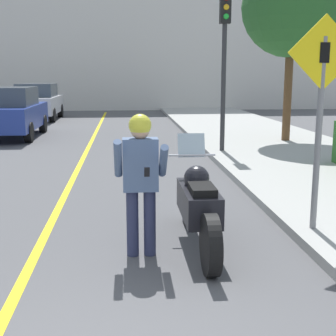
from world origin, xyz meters
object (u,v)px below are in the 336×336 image
at_px(crossing_sign, 321,103).
at_px(street_tree, 292,7).
at_px(person_biker, 141,171).
at_px(parked_car_blue, 10,112).
at_px(traffic_light, 225,43).
at_px(motorcycle, 198,205).
at_px(parked_car_silver, 38,101).

distance_m(crossing_sign, street_tree, 8.75).
bearing_deg(person_biker, crossing_sign, 10.14).
distance_m(person_biker, parked_car_blue, 11.62).
xyz_separation_m(crossing_sign, street_tree, (2.43, 8.09, 2.26)).
height_order(traffic_light, parked_car_blue, traffic_light).
xyz_separation_m(person_biker, traffic_light, (2.36, 6.74, 1.87)).
relative_size(motorcycle, crossing_sign, 0.89).
bearing_deg(parked_car_silver, crossing_sign, -69.07).
xyz_separation_m(crossing_sign, parked_car_silver, (-6.44, 16.85, -0.88)).
distance_m(traffic_light, street_tree, 3.11).
bearing_deg(parked_car_silver, parked_car_blue, -88.15).
bearing_deg(motorcycle, street_tree, 64.31).
relative_size(motorcycle, person_biker, 1.43).
bearing_deg(traffic_light, person_biker, -109.26).
relative_size(motorcycle, traffic_light, 0.60).
relative_size(street_tree, parked_car_silver, 1.27).
relative_size(street_tree, parked_car_blue, 1.27).
height_order(person_biker, parked_car_blue, parked_car_blue).
distance_m(motorcycle, parked_car_blue, 11.66).
bearing_deg(crossing_sign, traffic_light, 88.93).
xyz_separation_m(street_tree, parked_car_blue, (-8.67, 2.41, -3.14)).
xyz_separation_m(motorcycle, parked_car_blue, (-4.70, 10.66, 0.34)).
relative_size(motorcycle, parked_car_silver, 0.56).
height_order(crossing_sign, parked_car_blue, crossing_sign).
distance_m(person_biker, street_tree, 10.14).
bearing_deg(motorcycle, person_biker, -160.99).
bearing_deg(parked_car_blue, traffic_light, -33.22).
xyz_separation_m(person_biker, crossing_sign, (2.24, 0.40, 0.73)).
bearing_deg(motorcycle, parked_car_blue, 113.81).
distance_m(motorcycle, person_biker, 0.89).
xyz_separation_m(traffic_light, parked_car_silver, (-6.56, 10.51, -2.02)).
xyz_separation_m(parked_car_blue, parked_car_silver, (-0.20, 6.34, 0.00)).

